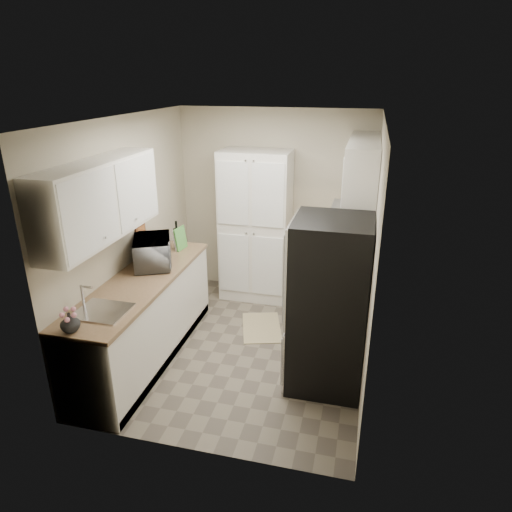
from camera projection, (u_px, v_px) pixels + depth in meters
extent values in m
plane|color=#665B4C|center=(245.00, 346.00, 5.20)|extent=(3.20, 3.20, 0.00)
cube|color=beige|center=(275.00, 204.00, 6.18)|extent=(2.60, 0.04, 2.50)
cube|color=beige|center=(186.00, 317.00, 3.29)|extent=(2.60, 0.04, 2.50)
cube|color=beige|center=(130.00, 233.00, 5.03)|extent=(0.04, 3.20, 2.50)
cube|color=beige|center=(372.00, 254.00, 4.45)|extent=(0.04, 3.20, 2.50)
cube|color=silver|center=(243.00, 118.00, 4.27)|extent=(2.60, 3.20, 0.04)
cube|color=silver|center=(100.00, 200.00, 4.10)|extent=(0.33, 1.60, 0.70)
cube|color=silver|center=(363.00, 172.00, 4.98)|extent=(0.33, 1.55, 0.58)
cube|color=#99999E|center=(352.00, 215.00, 4.75)|extent=(0.45, 0.76, 0.13)
cube|color=#B7B7BC|center=(102.00, 311.00, 4.04)|extent=(0.45, 0.40, 0.02)
cube|color=brown|center=(141.00, 234.00, 5.23)|extent=(0.02, 0.22, 0.22)
cube|color=silver|center=(256.00, 227.00, 6.06)|extent=(0.90, 0.55, 2.00)
cube|color=silver|center=(145.00, 320.00, 4.87)|extent=(0.60, 2.30, 0.88)
cube|color=#846647|center=(141.00, 281.00, 4.70)|extent=(0.63, 2.33, 0.04)
cube|color=silver|center=(343.00, 278.00, 5.89)|extent=(0.60, 0.80, 0.88)
cube|color=#846647|center=(345.00, 244.00, 5.72)|extent=(0.63, 0.83, 0.04)
cube|color=#B7B7BC|center=(336.00, 305.00, 5.17)|extent=(0.64, 0.76, 0.90)
cube|color=black|center=(339.00, 267.00, 5.00)|extent=(0.66, 0.78, 0.03)
cube|color=black|center=(367.00, 261.00, 4.89)|extent=(0.06, 0.76, 0.22)
cube|color=#D48C89|center=(302.00, 299.00, 5.09)|extent=(0.01, 0.16, 0.42)
cube|color=beige|center=(305.00, 290.00, 5.30)|extent=(0.01, 0.16, 0.42)
cube|color=#B7B7BC|center=(329.00, 305.00, 4.30)|extent=(0.70, 0.72, 1.70)
imported|color=silver|center=(153.00, 252.00, 4.98)|extent=(0.59, 0.68, 0.31)
cylinder|color=black|center=(177.00, 236.00, 5.47)|extent=(0.08, 0.08, 0.31)
imported|color=silver|center=(70.00, 322.00, 3.71)|extent=(0.16, 0.16, 0.17)
cube|color=#4C9A40|center=(181.00, 238.00, 5.45)|extent=(0.05, 0.22, 0.27)
cube|color=#B4B5B8|center=(343.00, 235.00, 5.64)|extent=(0.31, 0.38, 0.21)
cube|color=tan|center=(262.00, 327.00, 5.57)|extent=(0.64, 0.82, 0.01)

